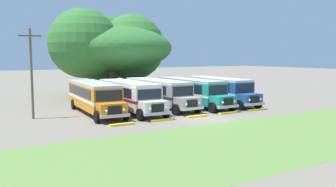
# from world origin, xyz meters

# --- Properties ---
(ground_plane) EXTENTS (220.00, 220.00, 0.00)m
(ground_plane) POSITION_xyz_m (0.00, 0.00, 0.00)
(ground_plane) COLOR slate
(foreground_grass_strip) EXTENTS (80.00, 10.94, 0.01)m
(foreground_grass_strip) POSITION_xyz_m (0.00, -7.54, 0.00)
(foreground_grass_strip) COLOR olive
(foreground_grass_strip) RESTS_ON ground_plane
(parked_bus_slot_0) EXTENTS (3.34, 10.94, 2.82)m
(parked_bus_slot_0) POSITION_xyz_m (-6.79, 7.51, 1.58)
(parked_bus_slot_0) COLOR orange
(parked_bus_slot_0) RESTS_ON ground_plane
(parked_bus_slot_1) EXTENTS (2.93, 10.87, 2.82)m
(parked_bus_slot_1) POSITION_xyz_m (-3.66, 6.78, 1.58)
(parked_bus_slot_1) COLOR silver
(parked_bus_slot_1) RESTS_ON ground_plane
(parked_bus_slot_2) EXTENTS (2.92, 10.87, 2.82)m
(parked_bus_slot_2) POSITION_xyz_m (-0.01, 7.57, 1.58)
(parked_bus_slot_2) COLOR #9E9993
(parked_bus_slot_2) RESTS_ON ground_plane
(parked_bus_slot_3) EXTENTS (2.82, 10.86, 2.82)m
(parked_bus_slot_3) POSITION_xyz_m (3.54, 6.82, 1.58)
(parked_bus_slot_3) COLOR teal
(parked_bus_slot_3) RESTS_ON ground_plane
(parked_bus_slot_4) EXTENTS (3.09, 10.89, 2.82)m
(parked_bus_slot_4) POSITION_xyz_m (7.16, 6.77, 1.58)
(parked_bus_slot_4) COLOR #23519E
(parked_bus_slot_4) RESTS_ON ground_plane
(curb_wheelstop_0) EXTENTS (2.00, 0.36, 0.15)m
(curb_wheelstop_0) POSITION_xyz_m (-6.99, 0.93, 0.07)
(curb_wheelstop_0) COLOR yellow
(curb_wheelstop_0) RESTS_ON ground_plane
(curb_wheelstop_1) EXTENTS (2.00, 0.36, 0.15)m
(curb_wheelstop_1) POSITION_xyz_m (-3.50, 0.93, 0.07)
(curb_wheelstop_1) COLOR yellow
(curb_wheelstop_1) RESTS_ON ground_plane
(curb_wheelstop_2) EXTENTS (2.00, 0.36, 0.15)m
(curb_wheelstop_2) POSITION_xyz_m (0.00, 0.93, 0.07)
(curb_wheelstop_2) COLOR yellow
(curb_wheelstop_2) RESTS_ON ground_plane
(curb_wheelstop_3) EXTENTS (2.00, 0.36, 0.15)m
(curb_wheelstop_3) POSITION_xyz_m (3.50, 0.93, 0.07)
(curb_wheelstop_3) COLOR yellow
(curb_wheelstop_3) RESTS_ON ground_plane
(curb_wheelstop_4) EXTENTS (2.00, 0.36, 0.15)m
(curb_wheelstop_4) POSITION_xyz_m (6.99, 0.93, 0.07)
(curb_wheelstop_4) COLOR yellow
(curb_wheelstop_4) RESTS_ON ground_plane
(broad_shade_tree) EXTENTS (16.35, 15.72, 10.90)m
(broad_shade_tree) POSITION_xyz_m (0.17, 20.66, 6.33)
(broad_shade_tree) COLOR brown
(broad_shade_tree) RESTS_ON ground_plane
(utility_pole) EXTENTS (1.80, 0.20, 7.47)m
(utility_pole) POSITION_xyz_m (-12.20, 7.39, 3.99)
(utility_pole) COLOR brown
(utility_pole) RESTS_ON ground_plane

